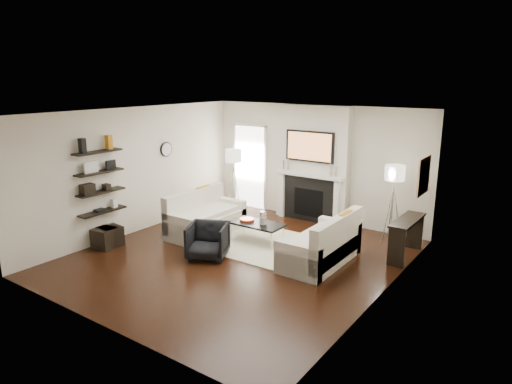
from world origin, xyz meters
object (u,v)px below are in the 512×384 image
Objects in this scene: loveseat_left_base at (206,224)px; ottoman_near at (111,236)px; lamp_left_shade at (233,156)px; lamp_right_shade at (395,173)px; loveseat_right_base at (320,251)px; armchair at (208,239)px; coffee_table at (257,224)px.

loveseat_left_base is 4.50× the size of ottoman_near.
lamp_left_shade reaches higher than ottoman_near.
lamp_left_shade is at bearing 106.18° from loveseat_left_base.
lamp_left_shade and lamp_right_shade have the same top height.
lamp_right_shade is (3.45, 1.80, 1.24)m from loveseat_left_base.
loveseat_left_base is 2.77m from loveseat_right_base.
loveseat_right_base is 4.50× the size of lamp_right_shade.
lamp_left_shade is at bearing 92.68° from armchair.
coffee_table is 2.95m from lamp_right_shade.
ottoman_near is at bearing -122.40° from loveseat_left_base.
armchair is 3.13m from lamp_left_shade.
lamp_right_shade is (2.21, 1.65, 1.05)m from coffee_table.
lamp_right_shade is at bearing 27.59° from loveseat_left_base.
lamp_right_shade is 5.85m from ottoman_near.
lamp_right_shade reaches higher than armchair.
ottoman_near is (-2.01, -0.66, -0.16)m from armchair.
loveseat_right_base is at bearing -26.22° from lamp_left_shade.
armchair is at bearing -104.34° from coffee_table.
coffee_table is at bearing 173.38° from loveseat_right_base.
loveseat_left_base is 2.00m from ottoman_near.
coffee_table is 2.75× the size of ottoman_near.
lamp_left_shade is 1.00× the size of ottoman_near.
lamp_right_shade is 1.00× the size of ottoman_near.
armchair reaches higher than loveseat_left_base.
lamp_left_shade is 3.53m from ottoman_near.
loveseat_right_base is 2.09m from armchair.
loveseat_left_base is 1.00× the size of loveseat_right_base.
lamp_left_shade reaches higher than loveseat_right_base.
loveseat_right_base is 2.49× the size of armchair.
lamp_right_shade is at bearing 69.60° from loveseat_right_base.
ottoman_near is at bearing -156.61° from loveseat_right_base.
lamp_right_shade is at bearing 3.59° from lamp_left_shade.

